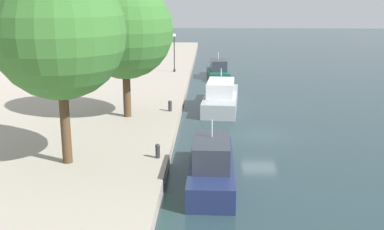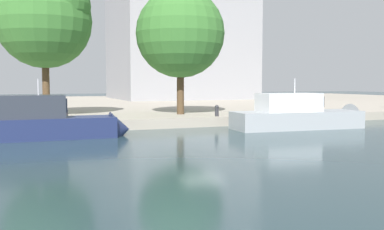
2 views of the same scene
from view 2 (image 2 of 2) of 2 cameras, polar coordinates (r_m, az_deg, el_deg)
name	(u,v)px [view 2 (image 2 of 2)]	position (r m, az deg, el deg)	size (l,w,h in m)	color
ground_plane	(202,139)	(25.57, 1.28, -3.18)	(220.00, 220.00, 0.00)	#23383D
dock_promenade	(101,105)	(57.82, -11.97, 1.27)	(120.00, 55.00, 0.72)	#A39989
motor_yacht_1	(51,126)	(27.03, -18.16, -1.45)	(9.43, 2.50, 4.29)	navy
motor_yacht_2	(304,119)	(32.37, 14.54, -0.48)	(10.71, 3.57, 4.58)	#9EA3A8
mooring_bollard_0	(217,110)	(33.47, 3.30, 0.63)	(0.33, 0.33, 0.89)	#2D2D33
mooring_bollard_1	(66,115)	(30.21, -16.33, 0.05)	(0.29, 0.29, 0.87)	#2D2D33
tree_0	(49,17)	(35.20, -18.36, 12.23)	(7.17, 7.17, 10.87)	#4C3823
tree_2	(184,36)	(36.20, -1.08, 10.45)	(7.44, 7.27, 10.27)	#4C3823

